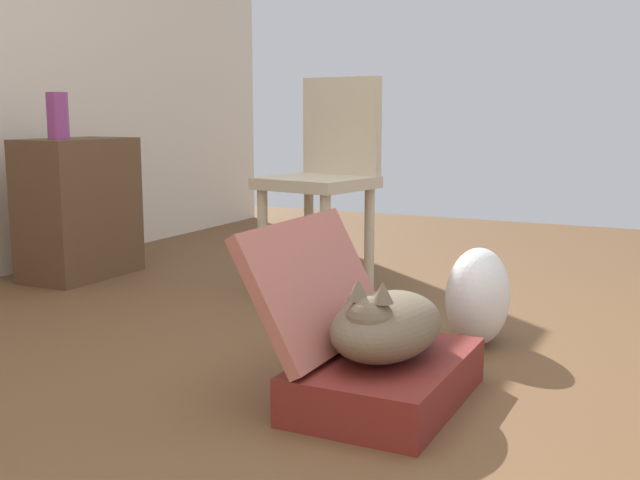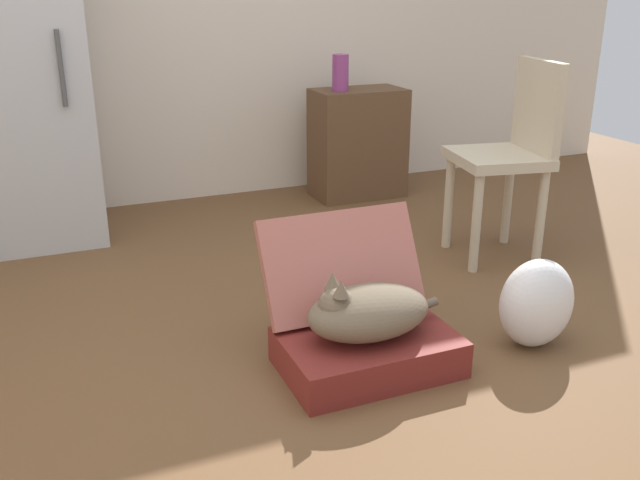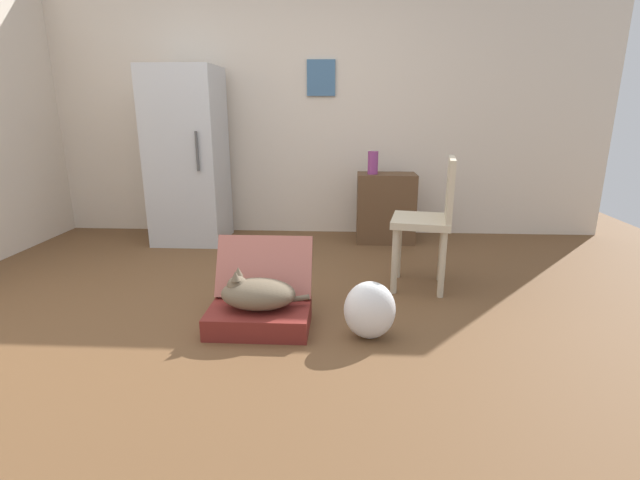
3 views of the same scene
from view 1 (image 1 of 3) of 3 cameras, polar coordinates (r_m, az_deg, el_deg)
name	(u,v)px [view 1 (image 1 of 3)]	position (r m, az deg, el deg)	size (l,w,h in m)	color
ground_plane	(340,405)	(2.19, 1.45, -12.02)	(7.68, 7.68, 0.00)	brown
suitcase_base	(386,379)	(2.20, 4.86, -10.15)	(0.60, 0.40, 0.13)	maroon
suitcase_lid	(315,285)	(2.22, -0.34, -3.29)	(0.60, 0.40, 0.04)	#B26356
cat	(385,325)	(2.14, 4.81, -6.21)	(0.52, 0.28, 0.24)	brown
plastic_bag_white	(478,297)	(2.74, 11.49, -4.08)	(0.29, 0.22, 0.34)	white
side_table	(79,208)	(3.95, -17.26, 2.23)	(0.56, 0.33, 0.67)	brown
vase_tall	(58,116)	(3.79, -18.67, 8.61)	(0.10, 0.10, 0.21)	#8C387A
chair	(326,174)	(3.39, 0.41, 4.88)	(0.48, 0.49, 0.95)	beige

